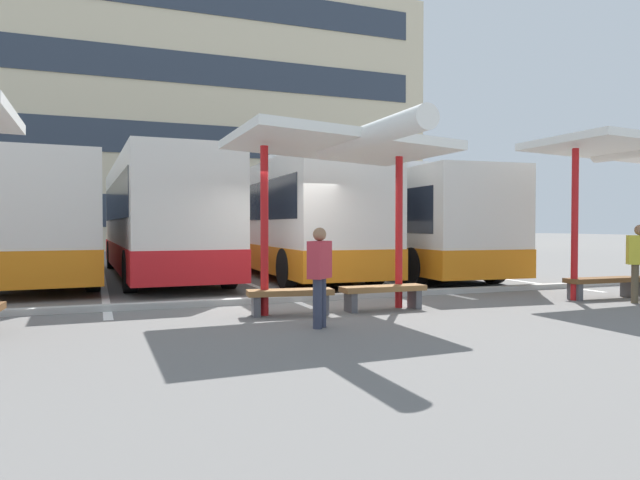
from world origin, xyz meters
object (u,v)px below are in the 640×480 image
(coach_bus_1, at_px, (159,219))
(waiting_shelter_1, at_px, (341,148))
(coach_bus_3, at_px, (388,225))
(waiting_passenger_0, at_px, (320,271))
(coach_bus_2, at_px, (286,221))
(bench_4, at_px, (602,283))
(coach_bus_0, at_px, (40,222))
(waiting_passenger_2, at_px, (640,258))
(bench_2, at_px, (290,296))
(bench_3, at_px, (383,292))

(coach_bus_1, distance_m, waiting_shelter_1, 9.16)
(coach_bus_3, distance_m, waiting_passenger_0, 10.90)
(coach_bus_2, height_order, bench_4, coach_bus_2)
(coach_bus_1, height_order, bench_4, coach_bus_1)
(coach_bus_3, xyz_separation_m, waiting_passenger_0, (-6.02, -9.06, -0.71))
(coach_bus_0, bearing_deg, coach_bus_2, -4.77)
(waiting_passenger_2, bearing_deg, waiting_passenger_0, -177.94)
(coach_bus_0, relative_size, coach_bus_2, 0.94)
(bench_2, distance_m, waiting_passenger_2, 7.14)
(coach_bus_2, relative_size, bench_3, 6.97)
(waiting_passenger_0, bearing_deg, bench_2, 90.93)
(bench_4, bearing_deg, waiting_passenger_2, -84.89)
(bench_2, xyz_separation_m, bench_4, (6.95, -0.27, 0.01))
(coach_bus_1, bearing_deg, bench_3, -70.06)
(coach_bus_0, relative_size, coach_bus_3, 0.89)
(bench_2, height_order, waiting_passenger_0, waiting_passenger_0)
(waiting_shelter_1, distance_m, waiting_passenger_0, 2.56)
(coach_bus_2, xyz_separation_m, waiting_passenger_0, (-2.49, -9.41, -0.85))
(coach_bus_0, xyz_separation_m, bench_3, (6.42, -8.69, -1.32))
(coach_bus_2, relative_size, coach_bus_3, 0.94)
(coach_bus_3, xyz_separation_m, bench_3, (-4.24, -7.75, -1.25))
(bench_3, xyz_separation_m, waiting_passenger_2, (5.23, -1.06, 0.57))
(waiting_shelter_1, relative_size, bench_2, 2.99)
(coach_bus_2, height_order, waiting_passenger_0, coach_bus_2)
(coach_bus_2, bearing_deg, bench_2, -107.34)
(coach_bus_2, distance_m, bench_3, 8.25)
(coach_bus_3, bearing_deg, bench_2, -128.10)
(bench_3, distance_m, waiting_passenger_2, 5.36)
(waiting_shelter_1, height_order, bench_3, waiting_shelter_1)
(waiting_passenger_0, relative_size, waiting_passenger_2, 0.97)
(waiting_passenger_0, bearing_deg, waiting_shelter_1, 54.28)
(waiting_passenger_0, bearing_deg, coach_bus_3, 56.41)
(coach_bus_3, height_order, bench_4, coach_bus_3)
(coach_bus_1, xyz_separation_m, bench_4, (8.31, -8.93, -1.42))
(waiting_shelter_1, bearing_deg, coach_bus_1, 104.40)
(coach_bus_1, height_order, coach_bus_3, coach_bus_1)
(waiting_passenger_2, bearing_deg, bench_4, 95.11)
(bench_2, relative_size, bench_4, 0.87)
(bench_4, bearing_deg, coach_bus_0, 142.41)
(coach_bus_2, xyz_separation_m, waiting_shelter_1, (-1.61, -8.19, 1.22))
(coach_bus_3, distance_m, bench_2, 9.86)
(coach_bus_0, xyz_separation_m, bench_2, (4.62, -8.64, -1.32))
(coach_bus_2, bearing_deg, waiting_shelter_1, -101.15)
(coach_bus_1, height_order, waiting_shelter_1, coach_bus_1)
(coach_bus_0, distance_m, coach_bus_2, 7.16)
(coach_bus_3, bearing_deg, waiting_passenger_0, -123.59)
(bench_2, distance_m, waiting_passenger_0, 1.46)
(coach_bus_0, height_order, waiting_passenger_2, coach_bus_0)
(bench_4, height_order, waiting_passenger_2, waiting_passenger_2)
(coach_bus_1, relative_size, bench_4, 6.51)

